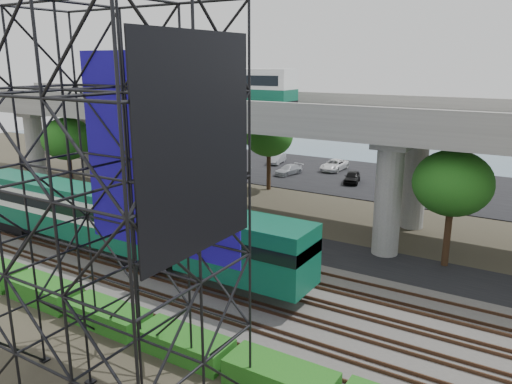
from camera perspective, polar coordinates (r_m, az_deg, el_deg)
The scene contains 13 objects.
ground at distance 30.60m, azimuth -11.79°, elevation -10.73°, with size 140.00×140.00×0.00m, color #474233.
ballast_bed at distance 31.89m, azimuth -9.31°, elevation -9.33°, with size 90.00×12.00×0.20m, color slate.
service_road at distance 38.22m, azimuth -0.96°, elevation -5.08°, with size 90.00×5.00×0.08m, color black.
parking_lot at distance 58.63m, azimuth 11.48°, elevation 1.66°, with size 90.00×18.00×0.08m, color black.
harbor_water at distance 79.30m, azimuth 17.06°, elevation 4.65°, with size 140.00×40.00×0.03m, color slate.
rail_tracks at distance 31.81m, azimuth -9.33°, elevation -9.03°, with size 90.00×9.52×0.16m.
commuter_train at distance 35.44m, azimuth -17.72°, elevation -2.57°, with size 29.30×3.06×4.30m.
overpass at distance 41.17m, azimuth 2.68°, elevation 8.04°, with size 80.00×12.00×12.40m.
scaffold_tower at distance 19.03m, azimuth -17.19°, elevation -2.80°, with size 9.36×6.36×15.00m.
hedge_strip at distance 27.06m, azimuth -16.63°, elevation -13.29°, with size 34.60×1.80×1.20m.
trees at distance 43.89m, azimuth -2.16°, elevation 4.98°, with size 40.94×16.94×7.69m.
suv at distance 45.70m, azimuth -14.43°, elevation -1.37°, with size 2.03×4.40×1.22m, color black.
parked_cars at distance 58.09m, azimuth 12.10°, elevation 2.18°, with size 36.63×9.48×1.31m.
Camera 1 is at (19.38, -19.80, 12.98)m, focal length 35.00 mm.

